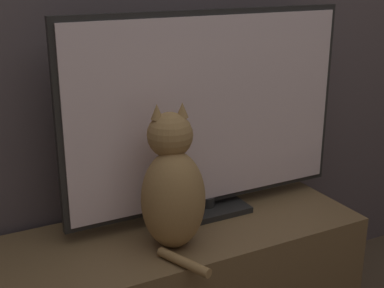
# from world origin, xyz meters

# --- Properties ---
(tv) EXTENTS (1.00, 0.16, 0.68)m
(tv) POSITION_xyz_m (0.14, 1.03, 0.80)
(tv) COLOR black
(tv) RESTS_ON tv_stand
(cat) EXTENTS (0.23, 0.33, 0.44)m
(cat) POSITION_xyz_m (-0.07, 0.88, 0.64)
(cat) COLOR #997547
(cat) RESTS_ON tv_stand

